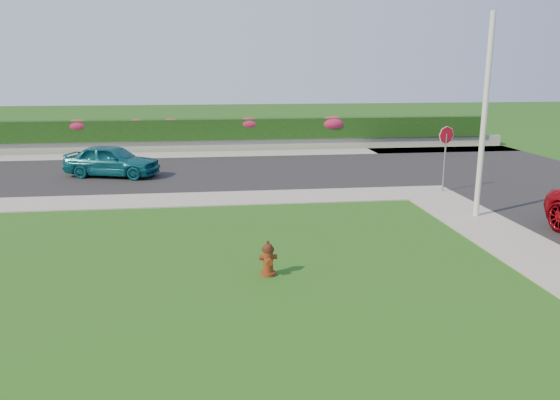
{
  "coord_description": "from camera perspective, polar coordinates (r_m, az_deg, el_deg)",
  "views": [
    {
      "loc": [
        -0.63,
        -9.24,
        4.35
      ],
      "look_at": [
        1.19,
        4.92,
        0.9
      ],
      "focal_mm": 35.0,
      "sensor_mm": 36.0,
      "label": 1
    }
  ],
  "objects": [
    {
      "name": "flower_clump_b",
      "position": [
        30.66,
        -20.31,
        7.3
      ],
      "size": [
        1.32,
        0.85,
        0.66
      ],
      "primitive_type": "ellipsoid",
      "color": "#BE204C",
      "rests_on": "hedge"
    },
    {
      "name": "stop_sign",
      "position": [
        20.29,
        16.94,
        5.65
      ],
      "size": [
        0.62,
        0.21,
        2.38
      ],
      "rotation": [
        0.0,
        0.0,
        -0.09
      ],
      "color": "slate",
      "rests_on": "ground"
    },
    {
      "name": "curb_corner",
      "position": [
        20.24,
        15.02,
        0.76
      ],
      "size": [
        2.0,
        2.0,
        0.04
      ],
      "primitive_type": "cube",
      "color": "gray",
      "rests_on": "ground"
    },
    {
      "name": "fire_hydrant",
      "position": [
        11.77,
        -1.26,
        -6.2
      ],
      "size": [
        0.4,
        0.37,
        0.77
      ],
      "rotation": [
        0.0,
        0.0,
        0.1
      ],
      "color": "#56190D",
      "rests_on": "ground"
    },
    {
      "name": "sidewalk_beyond",
      "position": [
        28.58,
        -8.0,
        4.74
      ],
      "size": [
        34.0,
        2.0,
        0.04
      ],
      "primitive_type": "cube",
      "color": "gray",
      "rests_on": "ground"
    },
    {
      "name": "utility_pole",
      "position": [
        16.97,
        20.56,
        8.0
      ],
      "size": [
        0.16,
        0.16,
        5.9
      ],
      "primitive_type": "cylinder",
      "color": "silver",
      "rests_on": "ground"
    },
    {
      "name": "hedge",
      "position": [
        30.02,
        -8.04,
        7.33
      ],
      "size": [
        32.0,
        0.9,
        1.1
      ],
      "primitive_type": "cube",
      "color": "black",
      "rests_on": "retaining_wall"
    },
    {
      "name": "retaining_wall",
      "position": [
        30.02,
        -7.99,
        5.7
      ],
      "size": [
        34.0,
        0.4,
        0.6
      ],
      "primitive_type": "cube",
      "color": "gray",
      "rests_on": "ground"
    },
    {
      "name": "sidewalk_far",
      "position": [
        19.5,
        -23.09,
        -0.35
      ],
      "size": [
        24.0,
        2.0,
        0.04
      ],
      "primitive_type": "cube",
      "color": "gray",
      "rests_on": "ground"
    },
    {
      "name": "flower_clump_c",
      "position": [
        30.13,
        -14.78,
        7.71
      ],
      "size": [
        1.02,
        0.66,
        0.51
      ],
      "primitive_type": "ellipsoid",
      "color": "#BE204C",
      "rests_on": "hedge"
    },
    {
      "name": "flower_clump_d",
      "position": [
        29.95,
        -11.32,
        7.86
      ],
      "size": [
        1.02,
        0.65,
        0.51
      ],
      "primitive_type": "ellipsoid",
      "color": "#BE204C",
      "rests_on": "hedge"
    },
    {
      "name": "sedan_teal",
      "position": [
        23.34,
        -17.14,
        3.96
      ],
      "size": [
        4.1,
        2.6,
        1.3
      ],
      "primitive_type": "imported",
      "rotation": [
        0.0,
        0.0,
        1.27
      ],
      "color": "#0C5262",
      "rests_on": "street_far"
    },
    {
      "name": "ground",
      "position": [
        10.23,
        -3.16,
        -11.58
      ],
      "size": [
        120.0,
        120.0,
        0.0
      ],
      "primitive_type": "plane",
      "color": "black",
      "rests_on": "ground"
    },
    {
      "name": "flower_clump_f",
      "position": [
        30.64,
        5.49,
        7.98
      ],
      "size": [
        1.56,
        1.0,
        0.78
      ],
      "primitive_type": "ellipsoid",
      "color": "#BE204C",
      "rests_on": "hedge"
    },
    {
      "name": "street_far",
      "position": [
        24.04,
        -17.68,
        2.56
      ],
      "size": [
        26.0,
        8.0,
        0.04
      ],
      "primitive_type": "cube",
      "color": "black",
      "rests_on": "ground"
    },
    {
      "name": "flower_clump_e",
      "position": [
        29.96,
        -3.26,
        7.99
      ],
      "size": [
        1.31,
        0.84,
        0.66
      ],
      "primitive_type": "ellipsoid",
      "color": "#BE204C",
      "rests_on": "hedge"
    }
  ]
}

